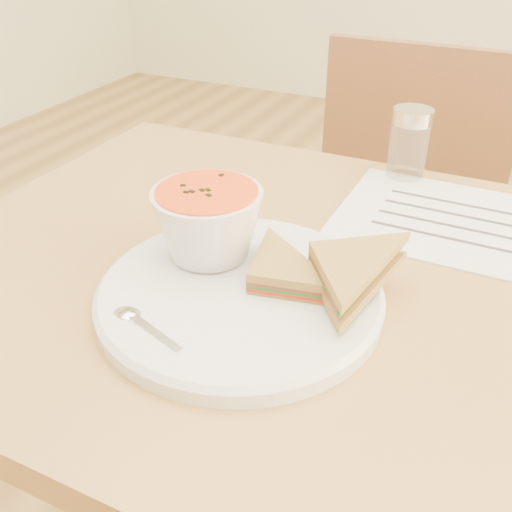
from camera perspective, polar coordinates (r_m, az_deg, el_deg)
The scene contains 9 objects.
dining_table at distance 0.93m, azimuth 5.66°, elevation -21.31°, with size 1.00×0.70×0.75m, color olive, non-canonical shape.
chair_far at distance 1.21m, azimuth 11.98°, elevation -2.55°, with size 0.39×0.39×0.88m, color brown, non-canonical shape.
plate at distance 0.62m, azimuth -1.64°, elevation -3.98°, with size 0.31×0.31×0.02m, color silver, non-canonical shape.
soup_bowl at distance 0.64m, azimuth -4.79°, elevation 2.99°, with size 0.12×0.12×0.09m, color silver, non-canonical shape.
sandwich_half_a at distance 0.59m, azimuth -1.01°, elevation -3.11°, with size 0.10×0.10×0.03m, color gold, non-canonical shape.
sandwich_half_b at distance 0.61m, azimuth 5.24°, elevation 0.04°, with size 0.11×0.11×0.04m, color gold, non-canonical shape.
spoon at distance 0.55m, azimuth -9.97°, elevation -7.76°, with size 0.16×0.03×0.01m, color silver, non-canonical shape.
paper_menu at distance 0.81m, azimuth 19.80°, elevation 3.17°, with size 0.32×0.24×0.00m, color white, non-canonical shape.
condiment_shaker at distance 0.91m, azimuth 15.03°, elevation 10.77°, with size 0.06×0.06×0.11m, color silver, non-canonical shape.
Camera 1 is at (0.16, -0.53, 1.12)m, focal length 40.00 mm.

